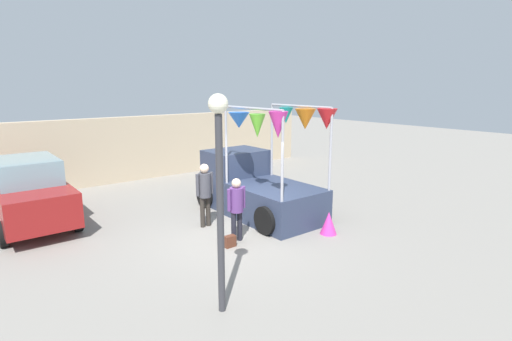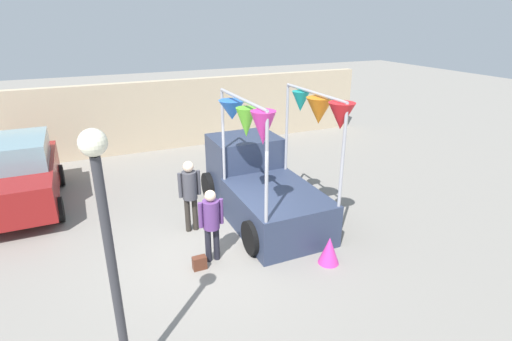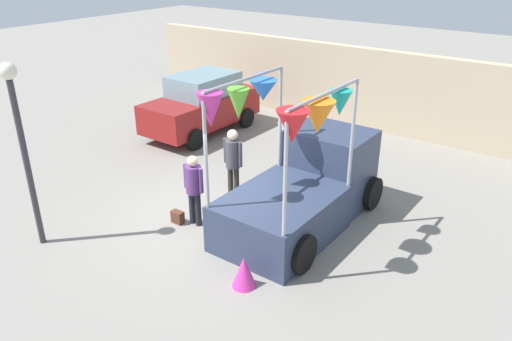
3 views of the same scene
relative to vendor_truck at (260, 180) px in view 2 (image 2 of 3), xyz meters
The scene contains 9 objects.
ground_plane 2.22m from the vendor_truck, 142.48° to the right, with size 60.00×60.00×0.00m, color gray.
vendor_truck is the anchor object (origin of this frame).
parked_car 6.33m from the vendor_truck, 152.78° to the left, with size 1.88×4.00×1.88m.
person_customer 2.42m from the vendor_truck, 138.97° to the right, with size 0.53×0.34×1.61m.
person_vendor 1.90m from the vendor_truck, behind, with size 0.53×0.34×1.77m.
handbag 2.92m from the vendor_truck, 140.58° to the right, with size 0.28×0.16×0.28m, color #592D1E.
street_lamp 5.76m from the vendor_truck, 133.97° to the right, with size 0.32×0.32×3.72m.
brick_boundary_wall 6.67m from the vendor_truck, 103.93° to the left, with size 18.00×0.36×2.60m, color tan.
folded_kite_bundle_magenta 2.77m from the vendor_truck, 82.42° to the right, with size 0.44×0.44×0.60m, color #D83399.
Camera 2 is at (-2.33, -7.31, 4.86)m, focal length 28.00 mm.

